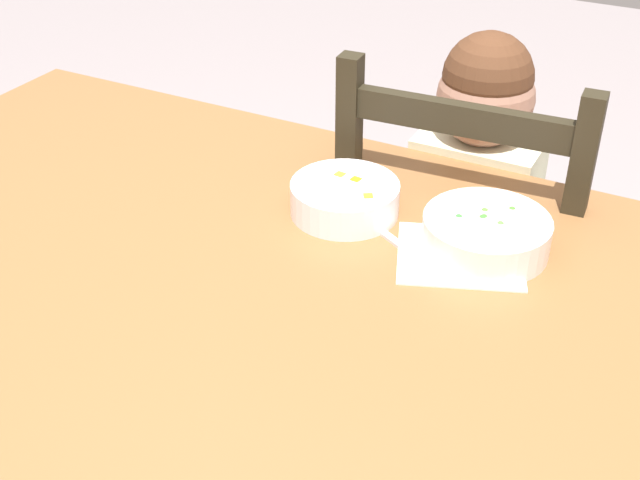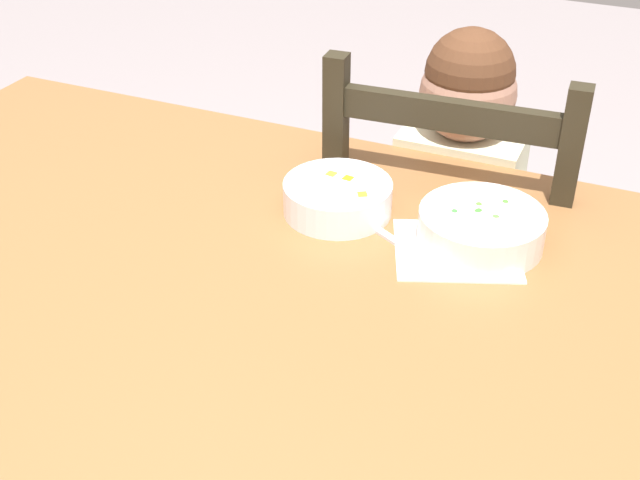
{
  "view_description": "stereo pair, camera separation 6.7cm",
  "coord_description": "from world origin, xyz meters",
  "px_view_note": "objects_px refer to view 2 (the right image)",
  "views": [
    {
      "loc": [
        0.52,
        -0.78,
        1.42
      ],
      "look_at": [
        0.07,
        0.07,
        0.8
      ],
      "focal_mm": 46.99,
      "sensor_mm": 36.0,
      "label": 1
    },
    {
      "loc": [
        0.46,
        -0.81,
        1.42
      ],
      "look_at": [
        0.07,
        0.07,
        0.8
      ],
      "focal_mm": 46.99,
      "sensor_mm": 36.0,
      "label": 2
    }
  ],
  "objects_px": {
    "child_figure": "(453,204)",
    "dining_table": "(254,335)",
    "dining_chair": "(448,281)",
    "spoon": "(376,228)",
    "bowl_of_peas": "(481,227)",
    "bowl_of_carrots": "(338,197)"
  },
  "relations": [
    {
      "from": "child_figure",
      "to": "dining_table",
      "type": "bearing_deg",
      "value": -106.11
    },
    {
      "from": "spoon",
      "to": "bowl_of_peas",
      "type": "bearing_deg",
      "value": 10.1
    },
    {
      "from": "dining_table",
      "to": "dining_chair",
      "type": "bearing_deg",
      "value": 73.73
    },
    {
      "from": "dining_chair",
      "to": "spoon",
      "type": "xyz_separation_m",
      "value": [
        -0.04,
        -0.33,
        0.3
      ]
    },
    {
      "from": "bowl_of_peas",
      "to": "spoon",
      "type": "bearing_deg",
      "value": -169.9
    },
    {
      "from": "child_figure",
      "to": "bowl_of_carrots",
      "type": "distance_m",
      "value": 0.35
    },
    {
      "from": "dining_table",
      "to": "spoon",
      "type": "bearing_deg",
      "value": 60.58
    },
    {
      "from": "bowl_of_peas",
      "to": "dining_chair",
      "type": "bearing_deg",
      "value": 110.14
    },
    {
      "from": "bowl_of_peas",
      "to": "child_figure",
      "type": "bearing_deg",
      "value": 111.05
    },
    {
      "from": "dining_chair",
      "to": "spoon",
      "type": "distance_m",
      "value": 0.44
    },
    {
      "from": "bowl_of_peas",
      "to": "bowl_of_carrots",
      "type": "relative_size",
      "value": 1.09
    },
    {
      "from": "spoon",
      "to": "dining_table",
      "type": "bearing_deg",
      "value": -119.42
    },
    {
      "from": "dining_chair",
      "to": "child_figure",
      "type": "distance_m",
      "value": 0.18
    },
    {
      "from": "child_figure",
      "to": "dining_chair",
      "type": "bearing_deg",
      "value": 60.69
    },
    {
      "from": "dining_table",
      "to": "bowl_of_peas",
      "type": "xyz_separation_m",
      "value": [
        0.26,
        0.22,
        0.12
      ]
    },
    {
      "from": "dining_chair",
      "to": "child_figure",
      "type": "height_order",
      "value": "child_figure"
    },
    {
      "from": "dining_chair",
      "to": "child_figure",
      "type": "bearing_deg",
      "value": -119.31
    },
    {
      "from": "bowl_of_carrots",
      "to": "spoon",
      "type": "height_order",
      "value": "bowl_of_carrots"
    },
    {
      "from": "bowl_of_carrots",
      "to": "spoon",
      "type": "distance_m",
      "value": 0.08
    },
    {
      "from": "bowl_of_peas",
      "to": "bowl_of_carrots",
      "type": "height_order",
      "value": "bowl_of_peas"
    },
    {
      "from": "child_figure",
      "to": "spoon",
      "type": "bearing_deg",
      "value": -96.88
    },
    {
      "from": "bowl_of_carrots",
      "to": "bowl_of_peas",
      "type": "bearing_deg",
      "value": 0.0
    }
  ]
}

